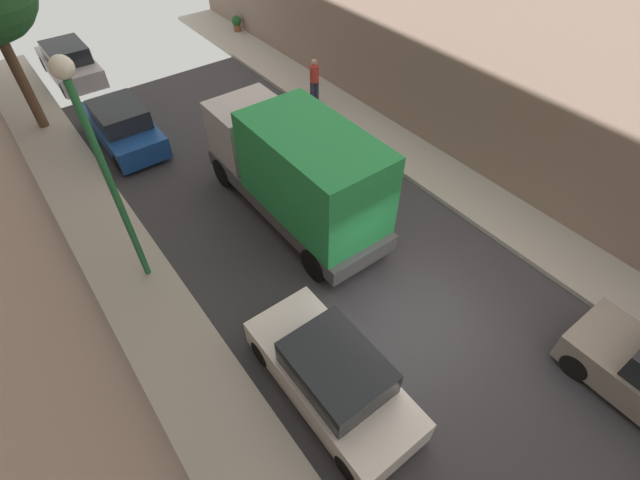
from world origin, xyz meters
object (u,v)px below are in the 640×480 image
parked_car_left_3 (70,63)px  lamp_post (98,153)px  parked_car_left_1 (333,376)px  pedestrian (314,79)px  delivery_truck (296,170)px  parked_car_left_2 (123,126)px  potted_plant_0 (237,23)px

parked_car_left_3 → lamp_post: lamp_post is taller
parked_car_left_1 → pedestrian: pedestrian is taller
parked_car_left_3 → delivery_truck: delivery_truck is taller
delivery_truck → pedestrian: bearing=49.1°
delivery_truck → lamp_post: bearing=173.5°
lamp_post → pedestrian: bearing=27.3°
parked_car_left_3 → delivery_truck: size_ratio=0.64×
pedestrian → lamp_post: 10.69m
lamp_post → parked_car_left_2: bearing=73.8°
parked_car_left_3 → potted_plant_0: size_ratio=5.48×
potted_plant_0 → delivery_truck: bearing=-112.7°
parked_car_left_3 → parked_car_left_2: bearing=-90.0°
parked_car_left_3 → delivery_truck: (2.70, -13.46, 1.07)m
pedestrian → potted_plant_0: bearing=82.3°
parked_car_left_3 → parked_car_left_1: bearing=-90.0°
parked_car_left_1 → potted_plant_0: size_ratio=5.48×
pedestrian → parked_car_left_3: bearing=131.3°
parked_car_left_1 → lamp_post: (-1.90, 5.62, 3.30)m
parked_car_left_1 → delivery_truck: size_ratio=0.64×
parked_car_left_3 → lamp_post: bearing=-98.4°
parked_car_left_2 → parked_car_left_1: bearing=-90.0°
delivery_truck → parked_car_left_2: bearing=110.9°
parked_car_left_2 → parked_car_left_3: 6.38m
parked_car_left_2 → potted_plant_0: size_ratio=5.48×
parked_car_left_3 → potted_plant_0: bearing=0.2°
parked_car_left_2 → lamp_post: lamp_post is taller
pedestrian → parked_car_left_2: bearing=165.7°
parked_car_left_1 → lamp_post: size_ratio=0.71×
parked_car_left_2 → parked_car_left_3: bearing=90.0°
delivery_truck → pedestrian: size_ratio=3.84×
potted_plant_0 → parked_car_left_2: bearing=-142.5°
pedestrian → potted_plant_0: size_ratio=2.24×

